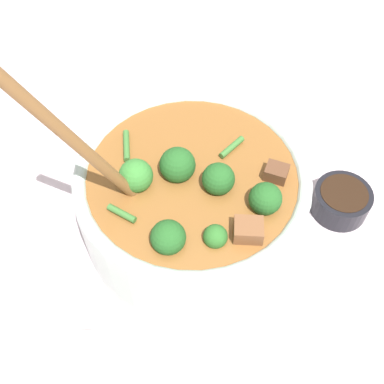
# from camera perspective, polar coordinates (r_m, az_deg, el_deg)

# --- Properties ---
(ground_plane) EXTENTS (4.00, 4.00, 0.00)m
(ground_plane) POSITION_cam_1_polar(r_m,az_deg,el_deg) (0.61, 0.00, -3.87)
(ground_plane) COLOR silver
(stew_bowl) EXTENTS (0.26, 0.29, 0.29)m
(stew_bowl) POSITION_cam_1_polar(r_m,az_deg,el_deg) (0.55, -0.02, -0.49)
(stew_bowl) COLOR #B2C6BC
(stew_bowl) RESTS_ON ground_plane
(condiment_bowl) EXTENTS (0.07, 0.07, 0.04)m
(condiment_bowl) POSITION_cam_1_polar(r_m,az_deg,el_deg) (0.63, 17.29, -0.92)
(condiment_bowl) COLOR black
(condiment_bowl) RESTS_ON ground_plane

